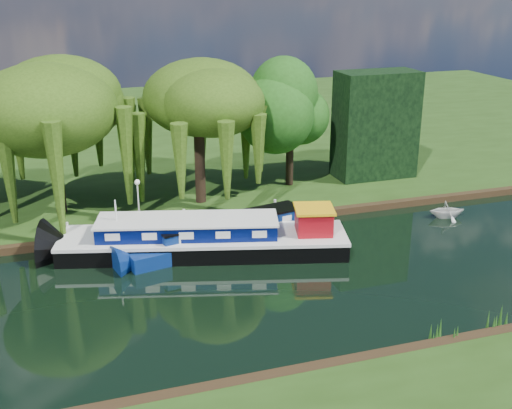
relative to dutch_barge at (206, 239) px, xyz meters
name	(u,v)px	position (x,y,z in m)	size (l,w,h in m)	color
ground	(161,300)	(-3.54, -4.82, -0.86)	(120.00, 120.00, 0.00)	black
far_bank	(99,137)	(-3.54, 29.18, -0.63)	(120.00, 52.00, 0.45)	#1E390F
dutch_barge	(206,239)	(0.00, 0.00, 0.00)	(16.80, 7.81, 3.46)	black
narrowboat	(231,234)	(1.70, 0.68, -0.19)	(13.03, 4.79, 1.88)	navy
white_cruiser	(446,217)	(16.45, 0.58, -0.86)	(2.03, 2.35, 1.24)	silver
willow_left	(50,108)	(-7.75, 8.43, 6.49)	(7.92, 7.92, 9.49)	black
willow_right	(198,111)	(1.44, 7.44, 5.90)	(7.09, 7.09, 8.64)	black
tree_far_right	(291,111)	(8.55, 9.10, 5.13)	(4.91, 4.91, 8.04)	black
conifer_hedge	(375,125)	(15.46, 9.18, 3.59)	(6.00, 3.00, 8.00)	black
lamppost	(138,188)	(-3.04, 5.68, 1.56)	(0.36, 0.36, 2.56)	silver
mooring_posts	(127,223)	(-4.04, 3.58, 0.09)	(19.16, 0.16, 1.00)	silver
reeds_near	(354,346)	(3.34, -12.39, -0.31)	(33.70, 1.50, 1.10)	#1F4E14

